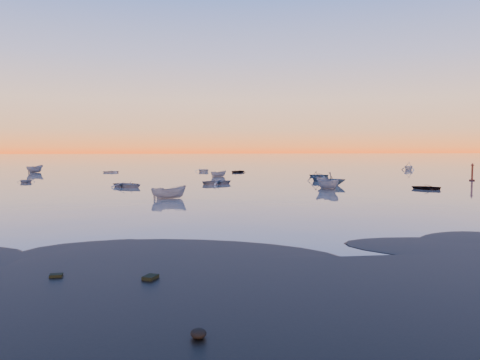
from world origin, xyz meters
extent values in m
plane|color=#6C645A|center=(0.00, 100.00, 0.00)|extent=(600.00, 600.00, 0.00)
imported|color=slate|center=(-10.58, 38.87, 0.00)|extent=(4.24, 4.60, 1.11)
imported|color=slate|center=(-4.86, 24.00, 0.00)|extent=(2.69, 4.04, 1.29)
cylinder|color=#40160D|center=(42.16, 44.60, 0.05)|extent=(0.82, 0.82, 0.27)
cylinder|color=#40160D|center=(42.16, 44.60, 1.19)|extent=(0.29, 0.29, 2.38)
cone|color=#40160D|center=(42.16, 44.60, 2.61)|extent=(0.55, 0.55, 0.46)
camera|label=1|loc=(-3.59, -24.06, 5.19)|focal=35.00mm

